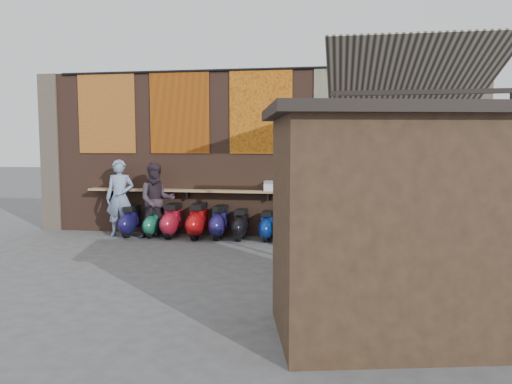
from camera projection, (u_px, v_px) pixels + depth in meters
ground at (225, 259)px, 9.69m from camera, size 70.00×70.00×0.00m
brick_wall at (250, 153)px, 12.15m from camera, size 10.00×0.40×4.00m
pier_left at (54, 153)px, 13.02m from camera, size 0.50×0.50×4.00m
pier_right at (476, 154)px, 11.27m from camera, size 0.50×0.50×4.00m
eating_counter at (247, 192)px, 11.87m from camera, size 8.00×0.32×0.05m
shelf_box at (277, 186)px, 11.71m from camera, size 0.58×0.28×0.24m
tapestry_redgold at (106, 113)px, 12.44m from camera, size 1.50×0.02×2.00m
tapestry_sun at (179, 112)px, 12.12m from camera, size 1.50×0.02×2.00m
tapestry_orange at (261, 111)px, 11.78m from camera, size 1.50×0.02×2.00m
tapestry_multi at (346, 110)px, 11.45m from camera, size 1.50×0.02×2.00m
hang_rail at (248, 69)px, 11.73m from camera, size 9.50×0.06×0.06m
scooter_stool_0 at (131, 221)px, 12.07m from camera, size 0.35×0.77×0.73m
scooter_stool_1 at (154, 223)px, 12.01m from camera, size 0.32×0.71×0.67m
scooter_stool_2 at (172, 221)px, 11.93m from camera, size 0.38×0.84×0.80m
scooter_stool_3 at (198, 221)px, 11.77m from camera, size 0.39×0.86×0.82m
scooter_stool_4 at (220, 222)px, 11.74m from camera, size 0.37×0.82×0.78m
scooter_stool_5 at (241, 225)px, 11.63m from camera, size 0.33×0.74×0.70m
scooter_stool_6 at (267, 226)px, 11.54m from camera, size 0.32×0.71×0.67m
scooter_stool_7 at (289, 224)px, 11.43m from camera, size 0.37×0.83×0.78m
scooter_stool_8 at (315, 225)px, 11.33m from camera, size 0.38×0.84×0.80m
scooter_stool_9 at (338, 225)px, 11.29m from camera, size 0.39×0.86×0.82m
scooter_stool_10 at (366, 226)px, 11.12m from camera, size 0.39×0.86×0.82m
diner_left at (120, 198)px, 12.08m from camera, size 0.74×0.55×1.86m
diner_right at (157, 201)px, 11.82m from camera, size 1.08×0.99×1.78m
shopper_navy at (392, 213)px, 9.50m from camera, size 1.08×0.46×1.83m
shopper_grey at (464, 222)px, 8.86m from camera, size 1.12×0.68×1.67m
shopper_tan at (363, 222)px, 9.28m from camera, size 0.79×0.90×1.54m
market_stall at (381, 229)px, 5.70m from camera, size 2.66×2.23×2.52m
stall_roof at (384, 112)px, 5.58m from camera, size 2.99×2.55×0.12m
stall_sign at (361, 174)px, 6.55m from camera, size 1.18×0.31×0.50m
stall_shelf at (360, 243)px, 6.63m from camera, size 1.90×0.53×0.06m
awning_canvas at (411, 75)px, 9.64m from camera, size 3.20×3.28×0.97m
awning_ledger at (401, 67)px, 11.17m from camera, size 3.30×0.08×0.12m
awning_header at (422, 92)px, 8.22m from camera, size 3.00×0.08×0.08m
awning_post_left at (335, 183)px, 8.60m from camera, size 0.09×0.09×3.10m
awning_post_right at (508, 186)px, 8.13m from camera, size 0.09×0.09×3.10m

